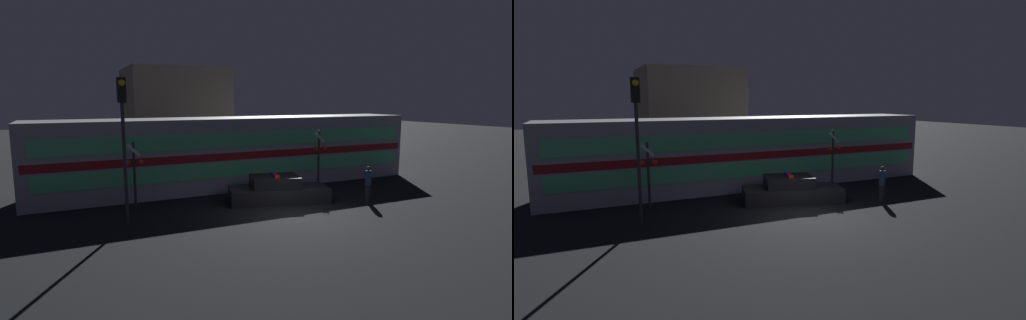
% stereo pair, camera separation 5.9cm
% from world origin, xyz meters
% --- Properties ---
extents(ground_plane, '(120.00, 120.00, 0.00)m').
position_xyz_m(ground_plane, '(0.00, 0.00, 0.00)').
color(ground_plane, black).
extents(train, '(20.64, 3.02, 3.71)m').
position_xyz_m(train, '(0.25, 6.57, 1.86)').
color(train, '#999EA5').
rests_on(train, ground_plane).
extents(police_car, '(4.82, 2.95, 1.32)m').
position_xyz_m(police_car, '(0.58, 2.55, 0.49)').
color(police_car, black).
rests_on(police_car, ground_plane).
extents(pedestrian, '(0.28, 0.28, 1.65)m').
position_xyz_m(pedestrian, '(4.32, 0.75, 0.85)').
color(pedestrian, '#2D2833').
rests_on(pedestrian, ground_plane).
extents(crossing_signal_near, '(0.77, 0.30, 3.08)m').
position_xyz_m(crossing_signal_near, '(3.81, 3.97, 1.84)').
color(crossing_signal_near, '#2D2D33').
rests_on(crossing_signal_near, ground_plane).
extents(crossing_signal_far, '(0.77, 0.30, 2.88)m').
position_xyz_m(crossing_signal_far, '(-5.51, 4.15, 1.73)').
color(crossing_signal_far, '#2D2D33').
rests_on(crossing_signal_far, ground_plane).
extents(traffic_light_corner, '(0.30, 0.46, 5.44)m').
position_xyz_m(traffic_light_corner, '(-6.16, 1.93, 3.79)').
color(traffic_light_corner, '#2D2D33').
rests_on(traffic_light_corner, ground_plane).
extents(building_left, '(6.77, 6.89, 6.88)m').
position_xyz_m(building_left, '(-0.68, 16.31, 3.44)').
color(building_left, '#726656').
rests_on(building_left, ground_plane).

